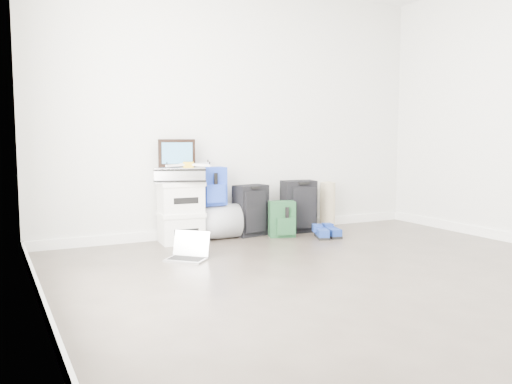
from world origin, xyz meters
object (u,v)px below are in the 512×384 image
boxes_stack (181,212)px  briefcase (180,174)px  carry_on (299,206)px  duffel_bag (211,222)px  laptop (188,253)px  large_suitcase (251,210)px

boxes_stack → briefcase: 0.38m
carry_on → duffel_bag: bearing=-175.5°
laptop → carry_on: bearing=68.7°
duffel_bag → large_suitcase: size_ratio=1.07×
boxes_stack → carry_on: boxes_stack is taller
briefcase → laptop: (-0.18, -0.74, -0.64)m
boxes_stack → laptop: (-0.18, -0.74, -0.26)m
carry_on → laptop: 1.74m
large_suitcase → laptop: 1.27m
duffel_bag → large_suitcase: 0.47m
duffel_bag → large_suitcase: large_suitcase is taller
boxes_stack → laptop: 0.80m
briefcase → laptop: size_ratio=1.20×
boxes_stack → large_suitcase: 0.81m
duffel_bag → laptop: bearing=-121.6°
boxes_stack → carry_on: 1.39m
briefcase → carry_on: briefcase is taller
boxes_stack → duffel_bag: bearing=9.9°
boxes_stack → briefcase: (0.00, -0.00, 0.38)m
large_suitcase → carry_on: 0.58m
duffel_bag → carry_on: (1.04, -0.05, 0.11)m
boxes_stack → briefcase: briefcase is taller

